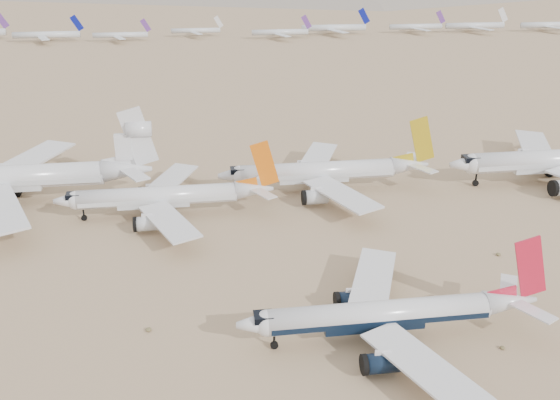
% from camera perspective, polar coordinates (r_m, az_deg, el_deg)
% --- Properties ---
extents(ground, '(7000.00, 7000.00, 0.00)m').
position_cam_1_polar(ground, '(96.31, 6.63, -15.17)').
color(ground, '#977958').
rests_on(ground, ground).
extents(main_airliner, '(47.32, 46.22, 16.70)m').
position_cam_1_polar(main_airliner, '(101.02, 10.22, -10.21)').
color(main_airliner, silver).
rests_on(main_airliner, ground).
extents(row2_gold_tail, '(51.91, 50.76, 18.48)m').
position_cam_1_polar(row2_gold_tail, '(156.25, 4.26, 2.61)').
color(row2_gold_tail, silver).
rests_on(row2_gold_tail, ground).
extents(row2_orange_tail, '(47.86, 46.82, 17.07)m').
position_cam_1_polar(row2_orange_tail, '(144.03, -10.27, 0.33)').
color(row2_orange_tail, silver).
rests_on(row2_orange_tail, ground).
extents(row2_white_trijet, '(64.05, 62.60, 22.70)m').
position_cam_1_polar(row2_white_trijet, '(161.10, -22.95, 1.96)').
color(row2_white_trijet, silver).
rests_on(row2_white_trijet, ground).
extents(distant_storage_row, '(563.02, 61.79, 14.82)m').
position_cam_1_polar(distant_storage_row, '(413.65, -2.92, 15.25)').
color(distant_storage_row, silver).
rests_on(distant_storage_row, ground).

